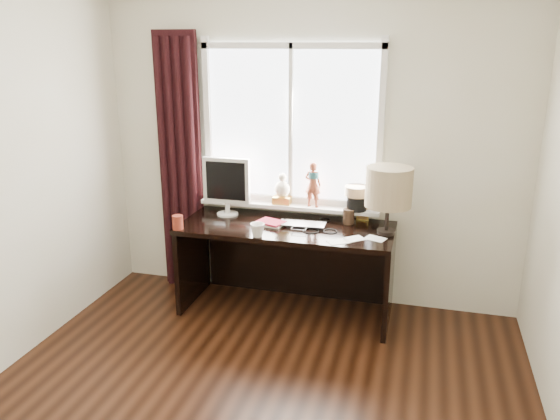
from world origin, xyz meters
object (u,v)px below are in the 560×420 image
(desk, at_px, (289,250))
(monitor, at_px, (227,183))
(mug, at_px, (257,230))
(laptop, at_px, (303,225))
(red_cup, at_px, (178,222))
(table_lamp, at_px, (389,188))

(desk, xyz_separation_m, monitor, (-0.55, 0.05, 0.52))
(mug, relative_size, monitor, 0.23)
(laptop, distance_m, mug, 0.42)
(laptop, height_order, monitor, monitor)
(laptop, distance_m, desk, 0.30)
(mug, bearing_deg, red_cup, 180.00)
(red_cup, relative_size, desk, 0.07)
(laptop, height_order, mug, mug)
(desk, distance_m, monitor, 0.76)
(red_cup, height_order, desk, red_cup)
(mug, relative_size, red_cup, 0.99)
(mug, xyz_separation_m, table_lamp, (0.93, 0.32, 0.31))
(monitor, xyz_separation_m, table_lamp, (1.34, -0.13, 0.09))
(laptop, xyz_separation_m, desk, (-0.13, 0.08, -0.26))
(mug, distance_m, red_cup, 0.65)
(desk, bearing_deg, laptop, -31.21)
(table_lamp, bearing_deg, red_cup, -168.56)
(laptop, height_order, desk, laptop)
(monitor, bearing_deg, table_lamp, -5.46)
(laptop, distance_m, red_cup, 0.98)
(laptop, relative_size, desk, 0.22)
(laptop, bearing_deg, desk, 146.85)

